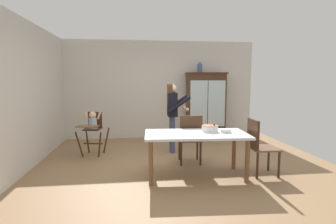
{
  "coord_description": "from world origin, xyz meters",
  "views": [
    {
      "loc": [
        -0.69,
        -4.78,
        1.61
      ],
      "look_at": [
        -0.01,
        0.7,
        0.95
      ],
      "focal_mm": 28.23,
      "sensor_mm": 36.0,
      "label": 1
    }
  ],
  "objects_px": {
    "china_cabinet": "(206,105)",
    "ceramic_vase": "(200,68)",
    "dining_table": "(196,139)",
    "high_chair_with_toddler": "(93,125)",
    "dining_chair_far_side": "(190,136)",
    "dining_chair_right_end": "(258,143)",
    "serving_bowl": "(226,131)",
    "adult_person": "(173,109)",
    "birthday_cake": "(210,128)"
  },
  "relations": [
    {
      "from": "birthday_cake",
      "to": "serving_bowl",
      "type": "bearing_deg",
      "value": -25.52
    },
    {
      "from": "serving_bowl",
      "to": "dining_chair_far_side",
      "type": "xyz_separation_m",
      "value": [
        -0.47,
        0.65,
        -0.21
      ]
    },
    {
      "from": "china_cabinet",
      "to": "adult_person",
      "type": "xyz_separation_m",
      "value": [
        -1.13,
        -1.35,
        0.05
      ]
    },
    {
      "from": "adult_person",
      "to": "serving_bowl",
      "type": "bearing_deg",
      "value": -155.21
    },
    {
      "from": "serving_bowl",
      "to": "dining_chair_right_end",
      "type": "xyz_separation_m",
      "value": [
        0.55,
        -0.06,
        -0.21
      ]
    },
    {
      "from": "ceramic_vase",
      "to": "dining_chair_right_end",
      "type": "relative_size",
      "value": 0.28
    },
    {
      "from": "dining_chair_far_side",
      "to": "adult_person",
      "type": "bearing_deg",
      "value": -72.88
    },
    {
      "from": "serving_bowl",
      "to": "china_cabinet",
      "type": "bearing_deg",
      "value": 81.45
    },
    {
      "from": "high_chair_with_toddler",
      "to": "adult_person",
      "type": "bearing_deg",
      "value": 13.02
    },
    {
      "from": "ceramic_vase",
      "to": "birthday_cake",
      "type": "bearing_deg",
      "value": -100.09
    },
    {
      "from": "china_cabinet",
      "to": "dining_table",
      "type": "distance_m",
      "value": 3.09
    },
    {
      "from": "china_cabinet",
      "to": "ceramic_vase",
      "type": "bearing_deg",
      "value": 178.83
    },
    {
      "from": "high_chair_with_toddler",
      "to": "dining_chair_right_end",
      "type": "distance_m",
      "value": 3.39
    },
    {
      "from": "china_cabinet",
      "to": "high_chair_with_toddler",
      "type": "distance_m",
      "value": 3.2
    },
    {
      "from": "dining_table",
      "to": "china_cabinet",
      "type": "bearing_deg",
      "value": 72.02
    },
    {
      "from": "dining_table",
      "to": "dining_chair_right_end",
      "type": "xyz_separation_m",
      "value": [
        1.06,
        -0.07,
        -0.09
      ]
    },
    {
      "from": "ceramic_vase",
      "to": "dining_table",
      "type": "bearing_deg",
      "value": -104.7
    },
    {
      "from": "china_cabinet",
      "to": "high_chair_with_toddler",
      "type": "bearing_deg",
      "value": -154.17
    },
    {
      "from": "serving_bowl",
      "to": "dining_chair_far_side",
      "type": "height_order",
      "value": "dining_chair_far_side"
    },
    {
      "from": "adult_person",
      "to": "dining_chair_right_end",
      "type": "height_order",
      "value": "adult_person"
    },
    {
      "from": "birthday_cake",
      "to": "dining_chair_right_end",
      "type": "bearing_deg",
      "value": -12.53
    },
    {
      "from": "china_cabinet",
      "to": "serving_bowl",
      "type": "distance_m",
      "value": 2.97
    },
    {
      "from": "serving_bowl",
      "to": "dining_chair_far_side",
      "type": "bearing_deg",
      "value": 125.97
    },
    {
      "from": "serving_bowl",
      "to": "dining_chair_right_end",
      "type": "distance_m",
      "value": 0.6
    },
    {
      "from": "high_chair_with_toddler",
      "to": "adult_person",
      "type": "distance_m",
      "value": 1.77
    },
    {
      "from": "dining_chair_far_side",
      "to": "dining_chair_right_end",
      "type": "xyz_separation_m",
      "value": [
        1.02,
        -0.71,
        0.0
      ]
    },
    {
      "from": "high_chair_with_toddler",
      "to": "birthday_cake",
      "type": "xyz_separation_m",
      "value": [
        2.18,
        -1.43,
        0.14
      ]
    },
    {
      "from": "china_cabinet",
      "to": "dining_chair_far_side",
      "type": "distance_m",
      "value": 2.48
    },
    {
      "from": "china_cabinet",
      "to": "dining_chair_far_side",
      "type": "xyz_separation_m",
      "value": [
        -0.91,
        -2.28,
        -0.37
      ]
    },
    {
      "from": "dining_table",
      "to": "serving_bowl",
      "type": "relative_size",
      "value": 9.68
    },
    {
      "from": "high_chair_with_toddler",
      "to": "serving_bowl",
      "type": "height_order",
      "value": "high_chair_with_toddler"
    },
    {
      "from": "china_cabinet",
      "to": "ceramic_vase",
      "type": "xyz_separation_m",
      "value": [
        -0.18,
        0.0,
        1.03
      ]
    },
    {
      "from": "ceramic_vase",
      "to": "dining_table",
      "type": "xyz_separation_m",
      "value": [
        -0.77,
        -2.93,
        -1.3
      ]
    },
    {
      "from": "dining_chair_far_side",
      "to": "dining_chair_right_end",
      "type": "distance_m",
      "value": 1.25
    },
    {
      "from": "ceramic_vase",
      "to": "high_chair_with_toddler",
      "type": "relative_size",
      "value": 0.28
    },
    {
      "from": "high_chair_with_toddler",
      "to": "dining_table",
      "type": "height_order",
      "value": "high_chair_with_toddler"
    },
    {
      "from": "high_chair_with_toddler",
      "to": "dining_chair_far_side",
      "type": "height_order",
      "value": "dining_chair_far_side"
    },
    {
      "from": "dining_chair_far_side",
      "to": "birthday_cake",
      "type": "bearing_deg",
      "value": 117.27
    },
    {
      "from": "adult_person",
      "to": "dining_chair_far_side",
      "type": "relative_size",
      "value": 1.59
    },
    {
      "from": "high_chair_with_toddler",
      "to": "dining_chair_far_side",
      "type": "xyz_separation_m",
      "value": [
        1.96,
        -0.89,
        -0.1
      ]
    },
    {
      "from": "china_cabinet",
      "to": "birthday_cake",
      "type": "distance_m",
      "value": 2.9
    },
    {
      "from": "china_cabinet",
      "to": "birthday_cake",
      "type": "relative_size",
      "value": 6.54
    },
    {
      "from": "adult_person",
      "to": "serving_bowl",
      "type": "relative_size",
      "value": 8.5
    },
    {
      "from": "dining_chair_far_side",
      "to": "dining_chair_right_end",
      "type": "height_order",
      "value": "same"
    },
    {
      "from": "birthday_cake",
      "to": "dining_chair_right_end",
      "type": "relative_size",
      "value": 0.29
    },
    {
      "from": "china_cabinet",
      "to": "ceramic_vase",
      "type": "height_order",
      "value": "ceramic_vase"
    },
    {
      "from": "adult_person",
      "to": "dining_chair_right_end",
      "type": "bearing_deg",
      "value": -141.59
    },
    {
      "from": "dining_table",
      "to": "ceramic_vase",
      "type": "bearing_deg",
      "value": 75.3
    },
    {
      "from": "high_chair_with_toddler",
      "to": "dining_chair_right_end",
      "type": "bearing_deg",
      "value": -16.37
    },
    {
      "from": "high_chair_with_toddler",
      "to": "serving_bowl",
      "type": "relative_size",
      "value": 5.28
    }
  ]
}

